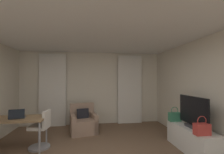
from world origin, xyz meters
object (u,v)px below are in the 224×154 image
at_px(tv_console, 192,139).
at_px(handbag_secondary, 202,129).
at_px(desk, 16,121).
at_px(armchair, 83,123).
at_px(laptop, 17,116).
at_px(tv_flatscreen, 193,113).
at_px(desk_chair, 41,131).
at_px(handbag_primary, 175,116).

distance_m(tv_console, handbag_secondary, 0.64).
height_order(desk, handbag_secondary, handbag_secondary).
height_order(armchair, tv_console, armchair).
distance_m(laptop, tv_console, 3.97).
bearing_deg(tv_console, laptop, 171.87).
distance_m(tv_console, tv_flatscreen, 0.60).
xyz_separation_m(laptop, tv_console, (3.90, -0.56, -0.51)).
height_order(desk_chair, tv_flatscreen, tv_flatscreen).
bearing_deg(desk_chair, laptop, -166.91).
distance_m(tv_flatscreen, handbag_primary, 0.61).
distance_m(desk, laptop, 0.12).
distance_m(desk, tv_console, 4.00).
distance_m(armchair, laptop, 1.86).
bearing_deg(handbag_primary, handbag_secondary, -91.00).
bearing_deg(desk_chair, armchair, 46.31).
distance_m(laptop, tv_flatscreen, 3.95).
xyz_separation_m(desk, handbag_primary, (3.82, -0.08, -0.01)).
height_order(laptop, handbag_primary, laptop).
bearing_deg(tv_flatscreen, armchair, 145.51).
bearing_deg(desk_chair, desk, -172.79).
bearing_deg(tv_console, armchair, 146.28).
relative_size(laptop, handbag_primary, 0.99).
height_order(laptop, handbag_secondary, laptop).
bearing_deg(tv_flatscreen, laptop, 171.18).
height_order(desk_chair, tv_console, desk_chair).
relative_size(tv_console, handbag_primary, 3.67).
bearing_deg(handbag_primary, armchair, 154.35).
height_order(armchair, laptop, laptop).
relative_size(desk_chair, tv_console, 0.65).
height_order(laptop, tv_flatscreen, tv_flatscreen).
bearing_deg(desk_chair, tv_flatscreen, -11.85).
relative_size(desk, handbag_secondary, 3.44).
height_order(handbag_primary, handbag_secondary, same).
bearing_deg(tv_flatscreen, desk, 170.61).
bearing_deg(handbag_secondary, desk, 164.05).
xyz_separation_m(desk_chair, handbag_secondary, (3.29, -1.15, 0.27)).
xyz_separation_m(handbag_primary, handbag_secondary, (-0.02, -1.00, 0.00)).
xyz_separation_m(armchair, handbag_secondary, (2.35, -2.14, 0.38)).
xyz_separation_m(armchair, handbag_primary, (2.36, -1.14, 0.38)).
relative_size(tv_flatscreen, handbag_secondary, 2.55).
bearing_deg(desk_chair, handbag_primary, -2.61).
xyz_separation_m(armchair, tv_console, (2.48, -1.65, -0.01)).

